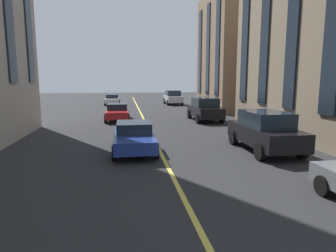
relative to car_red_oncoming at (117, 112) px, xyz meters
The scene contains 8 objects.
lane_centre_line 9.05m from the car_red_oncoming, 165.91° to the right, with size 80.00×0.16×0.01m.
car_red_oncoming is the anchor object (origin of this frame).
car_black_trailing 13.74m from the car_red_oncoming, 148.91° to the right, with size 4.70×2.14×1.88m.
car_black_parked_b 7.21m from the car_red_oncoming, 99.85° to the right, with size 4.70×2.14×1.88m.
car_silver_far 16.37m from the car_red_oncoming, 25.69° to the right, with size 4.70×2.14×1.88m.
car_silver_near 15.46m from the car_red_oncoming, ahead, with size 4.40×1.95×1.37m.
car_blue_parked_a 10.98m from the car_red_oncoming, behind, with size 4.40×1.95×1.37m.
building_right_near 18.98m from the car_red_oncoming, 66.77° to the right, with size 10.09×14.09×12.51m.
Camera 1 is at (4.09, 1.62, 3.37)m, focal length 31.67 mm.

